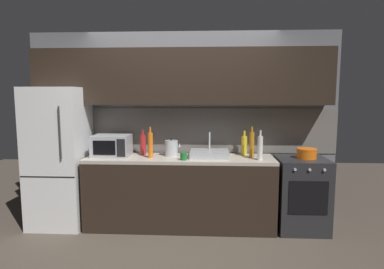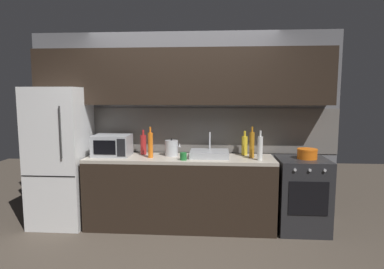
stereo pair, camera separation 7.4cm
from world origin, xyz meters
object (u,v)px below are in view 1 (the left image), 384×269
Objects in this scene: kettle at (171,148)px; wine_bottle_amber at (252,144)px; oven_range at (301,194)px; cooking_pot at (307,153)px; wine_bottle_red at (143,144)px; microwave at (112,146)px; wine_bottle_white at (260,148)px; mug_green at (184,156)px; wine_bottle_yellow at (244,145)px; wine_bottle_orange at (150,145)px; refrigerator at (59,157)px.

wine_bottle_amber is at bearing -2.69° from kettle.
cooking_pot reaches higher than oven_range.
oven_range is 2.10m from wine_bottle_red.
microwave is 1.85m from wine_bottle_white.
oven_range is 1.54m from mug_green.
wine_bottle_yellow is 1.21m from wine_bottle_orange.
wine_bottle_white is 0.92m from mug_green.
microwave reaches higher than oven_range.
cooking_pot is at bearing 13.06° from wine_bottle_white.
wine_bottle_white is at bearing -165.94° from oven_range.
refrigerator is at bearing -178.45° from microwave.
wine_bottle_amber is 0.20m from wine_bottle_yellow.
cooking_pot is at bearing 7.11° from mug_green.
mug_green is at bearing -15.89° from wine_bottle_orange.
wine_bottle_amber reaches higher than oven_range.
wine_bottle_orange is at bearing -3.22° from refrigerator.
wine_bottle_red is (-1.39, 0.12, -0.03)m from wine_bottle_amber.
wine_bottle_red is at bearing 168.90° from wine_bottle_white.
wine_bottle_amber is 1.40m from wine_bottle_red.
wine_bottle_amber is (-0.62, 0.03, 0.61)m from oven_range.
kettle is at bearing 168.85° from wine_bottle_white.
kettle is at bearing -172.05° from wine_bottle_yellow.
wine_bottle_yellow is at bearing 164.27° from cooking_pot.
wine_bottle_orange is (0.51, -0.09, 0.03)m from microwave.
microwave reaches higher than cooking_pot.
mug_green is at bearing -31.24° from wine_bottle_red.
microwave is 1.20× the size of wine_bottle_orange.
wine_bottle_orange is (1.19, -0.07, 0.18)m from refrigerator.
wine_bottle_orange is at bearing -166.82° from wine_bottle_yellow.
wine_bottle_amber is at bearing -4.99° from wine_bottle_red.
oven_range is 1.97m from wine_bottle_orange.
wine_bottle_amber is 0.19m from wine_bottle_white.
wine_bottle_yellow is at bearing 5.04° from refrigerator.
wine_bottle_yellow is 0.86m from mug_green.
cooking_pot is at bearing 0.00° from refrigerator.
wine_bottle_red is 0.66m from mug_green.
wine_bottle_yellow is at bearing 6.43° from microwave.
cooking_pot is (0.74, -0.21, -0.07)m from wine_bottle_yellow.
mug_green is at bearing -56.28° from kettle.
mug_green is (-0.76, -0.40, -0.08)m from wine_bottle_yellow.
wine_bottle_white is 4.02× the size of mug_green.
wine_bottle_white is (1.33, -0.07, -0.01)m from wine_bottle_orange.
microwave is at bearing 167.59° from mug_green.
wine_bottle_white reaches higher than kettle.
cooking_pot is (3.11, 0.00, 0.08)m from refrigerator.
wine_bottle_amber is at bearing 14.66° from mug_green.
wine_bottle_orange is 0.26m from wine_bottle_red.
wine_bottle_yellow is (-0.07, 0.18, -0.04)m from wine_bottle_amber.
oven_range is 2.32× the size of wine_bottle_amber.
wine_bottle_orange is at bearing -178.00° from cooking_pot.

